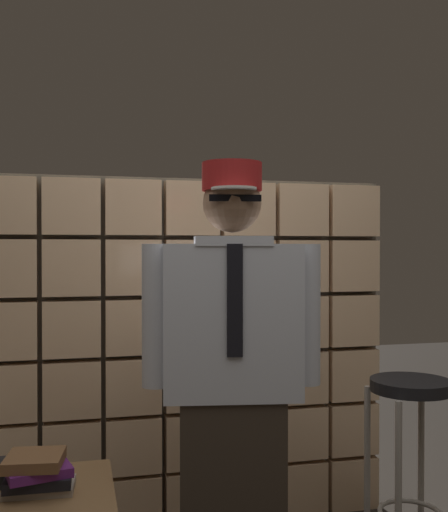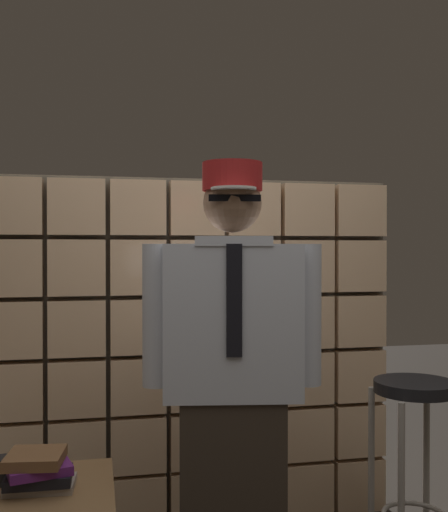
% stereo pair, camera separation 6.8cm
% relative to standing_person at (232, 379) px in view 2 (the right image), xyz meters
% --- Properties ---
extents(glass_block_wall, '(2.02, 0.10, 1.73)m').
position_rel_standing_person_xyz_m(glass_block_wall, '(-0.01, 0.75, -0.03)').
color(glass_block_wall, '#E0B78C').
rests_on(glass_block_wall, ground).
extents(standing_person, '(0.67, 0.32, 1.68)m').
position_rel_standing_person_xyz_m(standing_person, '(0.00, 0.00, 0.00)').
color(standing_person, '#382D23').
rests_on(standing_person, ground).
extents(bar_stool, '(0.34, 0.34, 0.81)m').
position_rel_standing_person_xyz_m(bar_stool, '(0.81, 0.11, -0.28)').
color(bar_stool, black).
rests_on(bar_stool, ground).
extents(side_table, '(0.52, 0.52, 0.52)m').
position_rel_standing_person_xyz_m(side_table, '(-0.70, 0.00, -0.42)').
color(side_table, brown).
rests_on(side_table, ground).
extents(book_stack, '(0.25, 0.21, 0.13)m').
position_rel_standing_person_xyz_m(book_stack, '(-0.69, -0.01, -0.29)').
color(book_stack, gray).
rests_on(book_stack, side_table).
extents(coffee_mug, '(0.13, 0.08, 0.09)m').
position_rel_standing_person_xyz_m(coffee_mug, '(-0.82, 0.07, -0.31)').
color(coffee_mug, black).
rests_on(coffee_mug, side_table).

